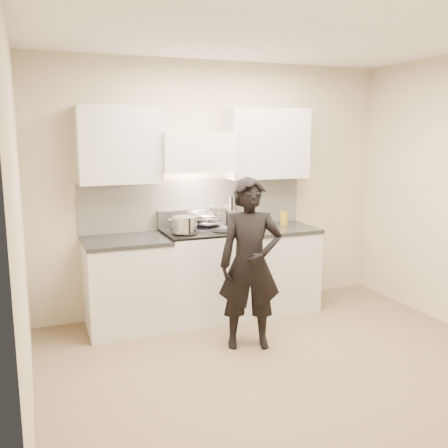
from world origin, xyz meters
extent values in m
plane|color=#7E6449|center=(0.00, 0.00, 0.00)|extent=(4.00, 4.00, 0.00)
cube|color=beige|center=(0.00, 1.75, 1.35)|extent=(4.00, 0.04, 2.70)
cube|color=beige|center=(-2.00, 0.00, 1.35)|extent=(0.04, 3.50, 2.70)
cube|color=white|center=(0.00, 0.00, 2.69)|extent=(4.00, 3.50, 0.02)
cube|color=silver|center=(-0.25, 1.74, 1.19)|extent=(2.50, 0.02, 0.53)
cube|color=#A4A3A9|center=(-0.30, 1.70, 1.03)|extent=(0.76, 0.08, 0.20)
cube|color=silver|center=(-0.30, 1.55, 1.75)|extent=(0.76, 0.40, 0.40)
cylinder|color=silver|center=(-0.30, 1.37, 1.57)|extent=(0.66, 0.02, 0.02)
cube|color=silver|center=(0.53, 1.58, 1.83)|extent=(0.90, 0.33, 0.75)
cube|color=silver|center=(-1.08, 1.58, 1.83)|extent=(0.80, 0.33, 0.75)
cube|color=beige|center=(0.13, 1.73, 1.10)|extent=(0.08, 0.01, 0.12)
cube|color=silver|center=(-0.30, 1.43, 0.46)|extent=(0.76, 0.65, 0.92)
cube|color=black|center=(-0.30, 1.43, 0.93)|extent=(0.76, 0.65, 0.02)
cube|color=silver|center=(-0.14, 1.54, 0.95)|extent=(0.36, 0.34, 0.01)
cylinder|color=silver|center=(-0.30, 1.13, 0.78)|extent=(0.62, 0.02, 0.02)
cylinder|color=black|center=(-0.48, 1.28, 0.95)|extent=(0.18, 0.18, 0.01)
cylinder|color=black|center=(-0.12, 1.28, 0.95)|extent=(0.18, 0.18, 0.01)
cylinder|color=black|center=(-0.48, 1.57, 0.95)|extent=(0.18, 0.18, 0.01)
cylinder|color=black|center=(-0.12, 1.57, 0.95)|extent=(0.18, 0.18, 0.01)
cube|color=silver|center=(0.53, 1.43, 0.44)|extent=(0.90, 0.65, 0.88)
cube|color=black|center=(0.53, 1.43, 0.90)|extent=(0.92, 0.67, 0.04)
cube|color=silver|center=(-1.08, 1.43, 0.44)|extent=(0.80, 0.65, 0.88)
cube|color=black|center=(-1.08, 1.43, 0.90)|extent=(0.82, 0.67, 0.04)
ellipsoid|color=silver|center=(-0.19, 1.55, 1.05)|extent=(0.32, 0.32, 0.17)
torus|color=silver|center=(-0.19, 1.55, 1.09)|extent=(0.33, 0.33, 0.01)
ellipsoid|color=beige|center=(-0.19, 1.55, 1.04)|extent=(0.18, 0.18, 0.08)
cylinder|color=white|center=(-0.23, 1.42, 1.14)|extent=(0.06, 0.23, 0.17)
cylinder|color=silver|center=(-0.50, 1.32, 1.04)|extent=(0.24, 0.24, 0.16)
cube|color=silver|center=(-0.65, 1.32, 1.10)|extent=(0.05, 0.03, 0.01)
cube|color=silver|center=(-0.35, 1.32, 1.10)|extent=(0.05, 0.03, 0.01)
cylinder|color=#A4A3A9|center=(0.15, 1.67, 1.01)|extent=(0.13, 0.13, 0.18)
cylinder|color=black|center=(0.18, 1.66, 1.10)|extent=(0.01, 0.01, 0.32)
cylinder|color=white|center=(0.18, 1.68, 1.10)|extent=(0.01, 0.01, 0.32)
cylinder|color=#A4A3A9|center=(0.16, 1.70, 1.10)|extent=(0.01, 0.01, 0.32)
cylinder|color=black|center=(0.14, 1.70, 1.10)|extent=(0.01, 0.01, 0.32)
cylinder|color=#A4A3A9|center=(0.12, 1.68, 1.10)|extent=(0.01, 0.01, 0.32)
cylinder|color=white|center=(0.13, 1.66, 1.10)|extent=(0.01, 0.01, 0.32)
cylinder|color=black|center=(0.14, 1.64, 1.10)|extent=(0.01, 0.01, 0.32)
cylinder|color=#A4A3A9|center=(0.17, 1.64, 1.10)|extent=(0.01, 0.01, 0.32)
cylinder|color=orange|center=(0.45, 1.58, 0.95)|extent=(0.04, 0.04, 0.06)
cylinder|color=red|center=(0.45, 1.58, 1.00)|extent=(0.04, 0.04, 0.02)
cylinder|color=#A87D1D|center=(0.74, 1.54, 1.00)|extent=(0.09, 0.09, 0.15)
imported|color=black|center=(-0.12, 0.58, 0.78)|extent=(0.66, 0.53, 1.56)
camera|label=1|loc=(-1.93, -3.38, 1.94)|focal=40.00mm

